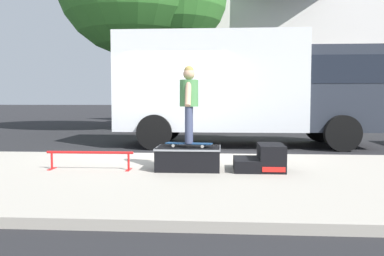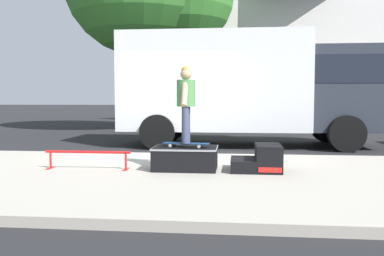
{
  "view_description": "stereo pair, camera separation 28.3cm",
  "coord_description": "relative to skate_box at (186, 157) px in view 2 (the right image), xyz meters",
  "views": [
    {
      "loc": [
        1.13,
        -9.48,
        1.32
      ],
      "look_at": [
        0.53,
        -1.04,
        0.71
      ],
      "focal_mm": 39.08,
      "sensor_mm": 36.0,
      "label": 1
    },
    {
      "loc": [
        1.41,
        -9.46,
        1.32
      ],
      "look_at": [
        0.53,
        -1.04,
        0.71
      ],
      "focal_mm": 39.08,
      "sensor_mm": 36.0,
      "label": 2
    }
  ],
  "objects": [
    {
      "name": "ground_plane",
      "position": [
        -0.58,
        2.54,
        -0.32
      ],
      "size": [
        140.0,
        140.0,
        0.0
      ],
      "primitive_type": "plane",
      "color": "black"
    },
    {
      "name": "sidewalk_slab",
      "position": [
        -0.58,
        -0.46,
        -0.26
      ],
      "size": [
        50.0,
        5.0,
        0.12
      ],
      "primitive_type": "cube",
      "color": "#A8A093",
      "rests_on": "ground"
    },
    {
      "name": "skate_box",
      "position": [
        0.0,
        0.0,
        0.0
      ],
      "size": [
        1.07,
        0.76,
        0.38
      ],
      "color": "black",
      "rests_on": "sidewalk_slab"
    },
    {
      "name": "kicker_ramp",
      "position": [
        1.25,
        -0.0,
        -0.02
      ],
      "size": [
        0.82,
        0.78,
        0.44
      ],
      "color": "black",
      "rests_on": "sidewalk_slab"
    },
    {
      "name": "grind_rail",
      "position": [
        -1.65,
        -0.14,
        0.03
      ],
      "size": [
        1.47,
        0.28,
        0.31
      ],
      "color": "red",
      "rests_on": "sidewalk_slab"
    },
    {
      "name": "skateboard",
      "position": [
        0.01,
        0.0,
        0.23
      ],
      "size": [
        0.8,
        0.33,
        0.07
      ],
      "color": "navy",
      "rests_on": "skate_box"
    },
    {
      "name": "skater_kid",
      "position": [
        0.01,
        0.0,
        1.0
      ],
      "size": [
        0.31,
        0.66,
        1.29
      ],
      "color": "#3F4766",
      "rests_on": "skateboard"
    },
    {
      "name": "box_truck",
      "position": [
        1.22,
        4.74,
        1.38
      ],
      "size": [
        6.91,
        2.63,
        3.05
      ],
      "color": "silver",
      "rests_on": "ground"
    },
    {
      "name": "house_behind",
      "position": [
        3.16,
        15.59,
        3.92
      ],
      "size": [
        9.54,
        8.22,
        8.4
      ],
      "color": "silver",
      "rests_on": "ground"
    }
  ]
}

